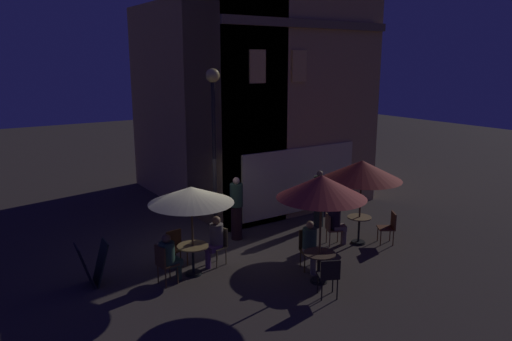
# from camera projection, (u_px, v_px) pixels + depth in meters

# --- Properties ---
(ground_plane) EXTENTS (60.00, 60.00, 0.00)m
(ground_plane) POSITION_uv_depth(u_px,v_px,m) (205.00, 258.00, 12.54)
(ground_plane) COLOR #3C322C
(cafe_building) EXTENTS (6.39, 7.35, 7.00)m
(cafe_building) POSITION_uv_depth(u_px,v_px,m) (239.00, 105.00, 16.68)
(cafe_building) COLOR tan
(cafe_building) RESTS_ON ground
(street_lamp_near_corner) EXTENTS (0.35, 0.35, 4.82)m
(street_lamp_near_corner) POSITION_uv_depth(u_px,v_px,m) (214.00, 123.00, 12.44)
(street_lamp_near_corner) COLOR black
(street_lamp_near_corner) RESTS_ON ground
(menu_sandwich_board) EXTENTS (0.70, 0.58, 0.99)m
(menu_sandwich_board) POSITION_uv_depth(u_px,v_px,m) (93.00, 264.00, 10.92)
(menu_sandwich_board) COLOR black
(menu_sandwich_board) RESTS_ON ground
(cafe_table_0) EXTENTS (0.75, 0.75, 0.74)m
(cafe_table_0) POSITION_uv_depth(u_px,v_px,m) (193.00, 253.00, 11.45)
(cafe_table_0) COLOR black
(cafe_table_0) RESTS_ON ground
(cafe_table_1) EXTENTS (0.74, 0.74, 0.71)m
(cafe_table_1) POSITION_uv_depth(u_px,v_px,m) (319.00, 261.00, 11.07)
(cafe_table_1) COLOR black
(cafe_table_1) RESTS_ON ground
(cafe_table_2) EXTENTS (0.67, 0.67, 0.78)m
(cafe_table_2) POSITION_uv_depth(u_px,v_px,m) (359.00, 225.00, 13.43)
(cafe_table_2) COLOR black
(cafe_table_2) RESTS_ON ground
(patio_umbrella_0) EXTENTS (2.00, 2.00, 2.18)m
(patio_umbrella_0) POSITION_uv_depth(u_px,v_px,m) (191.00, 195.00, 11.13)
(patio_umbrella_0) COLOR black
(patio_umbrella_0) RESTS_ON ground
(patio_umbrella_1) EXTENTS (2.02, 2.02, 2.55)m
(patio_umbrella_1) POSITION_uv_depth(u_px,v_px,m) (322.00, 187.00, 10.68)
(patio_umbrella_1) COLOR black
(patio_umbrella_1) RESTS_ON ground
(patio_umbrella_2) EXTENTS (2.19, 2.19, 2.38)m
(patio_umbrella_2) POSITION_uv_depth(u_px,v_px,m) (362.00, 170.00, 13.08)
(patio_umbrella_2) COLOR black
(patio_umbrella_2) RESTS_ON ground
(cafe_chair_0) EXTENTS (0.49, 0.49, 0.94)m
(cafe_chair_0) POSITION_uv_depth(u_px,v_px,m) (219.00, 242.00, 12.08)
(cafe_chair_0) COLOR brown
(cafe_chair_0) RESTS_ON ground
(cafe_chair_1) EXTENTS (0.45, 0.45, 0.87)m
(cafe_chair_1) POSITION_uv_depth(u_px,v_px,m) (176.00, 244.00, 12.05)
(cafe_chair_1) COLOR brown
(cafe_chair_1) RESTS_ON ground
(cafe_chair_2) EXTENTS (0.46, 0.46, 0.95)m
(cafe_chair_2) POSITION_uv_depth(u_px,v_px,m) (164.00, 261.00, 10.90)
(cafe_chair_2) COLOR #54381F
(cafe_chair_2) RESTS_ON ground
(cafe_chair_3) EXTENTS (0.54, 0.54, 0.96)m
(cafe_chair_3) POSITION_uv_depth(u_px,v_px,m) (308.00, 246.00, 11.83)
(cafe_chair_3) COLOR #4D381A
(cafe_chair_3) RESTS_ON ground
(cafe_chair_4) EXTENTS (0.57, 0.57, 0.91)m
(cafe_chair_4) POSITION_uv_depth(u_px,v_px,m) (329.00, 274.00, 10.29)
(cafe_chair_4) COLOR black
(cafe_chair_4) RESTS_ON ground
(cafe_chair_5) EXTENTS (0.54, 0.54, 0.88)m
(cafe_chair_5) POSITION_uv_depth(u_px,v_px,m) (331.00, 227.00, 13.32)
(cafe_chair_5) COLOR brown
(cafe_chair_5) RESTS_ON ground
(cafe_chair_6) EXTENTS (0.61, 0.61, 0.90)m
(cafe_chair_6) POSITION_uv_depth(u_px,v_px,m) (389.00, 225.00, 13.42)
(cafe_chair_6) COLOR brown
(cafe_chair_6) RESTS_ON ground
(patron_seated_0) EXTENTS (0.53, 0.42, 1.27)m
(patron_seated_0) POSITION_uv_depth(u_px,v_px,m) (215.00, 238.00, 11.94)
(patron_seated_0) COLOR #5C3A66
(patron_seated_0) RESTS_ON ground
(patron_seated_1) EXTENTS (0.54, 0.41, 1.20)m
(patron_seated_1) POSITION_uv_depth(u_px,v_px,m) (169.00, 255.00, 10.97)
(patron_seated_1) COLOR #2C4332
(patron_seated_1) RESTS_ON ground
(patron_seated_2) EXTENTS (0.45, 0.53, 1.24)m
(patron_seated_2) POSITION_uv_depth(u_px,v_px,m) (310.00, 243.00, 11.66)
(patron_seated_2) COLOR gray
(patron_seated_2) RESTS_ON ground
(patron_seated_3) EXTENTS (0.53, 0.47, 1.24)m
(patron_seated_3) POSITION_uv_depth(u_px,v_px,m) (336.00, 220.00, 13.30)
(patron_seated_3) COLOR gray
(patron_seated_3) RESTS_ON ground
(patron_standing_4) EXTENTS (0.37, 0.37, 1.82)m
(patron_standing_4) POSITION_uv_depth(u_px,v_px,m) (236.00, 208.00, 13.67)
(patron_standing_4) COLOR black
(patron_standing_4) RESTS_ON ground
(patron_standing_5) EXTENTS (0.35, 0.35, 1.76)m
(patron_standing_5) POSITION_uv_depth(u_px,v_px,m) (319.00, 198.00, 14.76)
(patron_standing_5) COLOR black
(patron_standing_5) RESTS_ON ground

